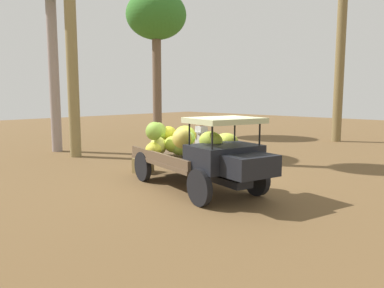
# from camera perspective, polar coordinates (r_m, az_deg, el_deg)

# --- Properties ---
(ground_plane) EXTENTS (60.00, 60.00, 0.00)m
(ground_plane) POSITION_cam_1_polar(r_m,az_deg,el_deg) (9.71, 1.65, -6.55)
(ground_plane) COLOR brown
(truck) EXTENTS (4.65, 2.58, 1.84)m
(truck) POSITION_cam_1_polar(r_m,az_deg,el_deg) (9.34, 1.16, -1.19)
(truck) COLOR black
(truck) RESTS_ON ground
(farmer) EXTENTS (0.56, 0.52, 1.66)m
(farmer) POSITION_cam_1_polar(r_m,az_deg,el_deg) (11.69, 1.38, 0.56)
(farmer) COLOR #B6B5A3
(farmer) RESTS_ON ground
(wooden_crate) EXTENTS (0.47, 0.64, 0.45)m
(wooden_crate) POSITION_cam_1_polar(r_m,az_deg,el_deg) (11.63, -7.36, -3.14)
(wooden_crate) COLOR olive
(wooden_crate) RESTS_ON ground
(loose_banana_bunch) EXTENTS (0.53, 0.36, 0.37)m
(loose_banana_bunch) POSITION_cam_1_polar(r_m,az_deg,el_deg) (11.42, 8.61, -3.58)
(loose_banana_bunch) COLOR #B9C64A
(loose_banana_bunch) RESTS_ON ground
(forest_tree_6) EXTENTS (3.36, 3.36, 8.07)m
(forest_tree_6) POSITION_cam_1_polar(r_m,az_deg,el_deg) (22.29, -5.40, 18.29)
(forest_tree_6) COLOR brown
(forest_tree_6) RESTS_ON ground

